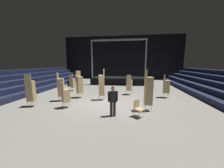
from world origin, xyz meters
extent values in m
cube|color=gray|center=(0.00, 0.00, -0.05)|extent=(22.00, 30.00, 0.10)
cube|color=black|center=(0.00, 15.00, 4.00)|extent=(22.00, 0.30, 8.00)
cube|color=#191E38|center=(-7.62, 1.00, 0.23)|extent=(0.75, 24.00, 0.45)
cube|color=#191E38|center=(-8.38, 1.00, 0.68)|extent=(0.75, 24.00, 0.45)
cube|color=#191E38|center=(-9.12, 1.00, 1.12)|extent=(0.75, 24.00, 0.45)
cube|color=#191E38|center=(-9.88, 1.00, 1.57)|extent=(0.75, 24.00, 0.45)
cube|color=#191E38|center=(7.62, 1.00, 0.23)|extent=(0.75, 24.00, 0.45)
cube|color=black|center=(0.00, 9.31, 0.46)|extent=(7.68, 3.25, 0.92)
cylinder|color=#9EA0A8|center=(-3.59, 7.93, 3.43)|extent=(0.16, 0.16, 5.02)
cylinder|color=#9EA0A8|center=(3.59, 7.93, 3.43)|extent=(0.16, 0.16, 5.02)
cube|color=#9EA0A8|center=(0.00, 7.93, 5.95)|extent=(7.38, 0.20, 0.20)
cylinder|color=black|center=(-3.34, 7.93, 5.73)|extent=(0.18, 0.18, 0.22)
cylinder|color=black|center=(-1.11, 7.93, 5.73)|extent=(0.18, 0.18, 0.22)
cylinder|color=black|center=(1.11, 7.93, 5.73)|extent=(0.18, 0.18, 0.22)
cylinder|color=black|center=(3.34, 7.93, 5.73)|extent=(0.18, 0.18, 0.22)
cylinder|color=black|center=(0.75, -2.14, 0.42)|extent=(0.15, 0.15, 0.83)
cylinder|color=black|center=(0.59, -2.21, 0.42)|extent=(0.15, 0.15, 0.83)
cube|color=silver|center=(0.69, -2.23, 1.13)|extent=(0.20, 0.16, 0.59)
cube|color=black|center=(0.67, -2.18, 1.13)|extent=(0.46, 0.36, 0.59)
cube|color=navy|center=(0.71, -2.29, 1.20)|extent=(0.06, 0.03, 0.38)
cylinder|color=black|center=(0.89, -2.09, 1.14)|extent=(0.12, 0.12, 0.54)
cylinder|color=black|center=(0.45, -2.27, 1.14)|extent=(0.12, 0.12, 0.54)
sphere|color=#936B4C|center=(0.67, -2.18, 1.56)|extent=(0.19, 0.19, 0.19)
sphere|color=black|center=(0.67, -2.18, 1.61)|extent=(0.16, 0.16, 0.16)
cylinder|color=#B2B5BA|center=(1.44, 3.14, 0.20)|extent=(0.02, 0.02, 0.40)
cylinder|color=#B2B5BA|center=(1.80, 3.00, 0.20)|extent=(0.02, 0.02, 0.40)
cylinder|color=#B2B5BA|center=(1.31, 2.78, 0.20)|extent=(0.02, 0.02, 0.40)
cylinder|color=#B2B5BA|center=(1.67, 2.65, 0.20)|extent=(0.02, 0.02, 0.40)
cube|color=tan|center=(1.56, 2.89, 0.44)|extent=(0.56, 0.56, 0.08)
cube|color=tan|center=(1.56, 2.89, 0.53)|extent=(0.56, 0.56, 0.08)
cube|color=tan|center=(1.56, 2.89, 0.61)|extent=(0.56, 0.56, 0.08)
cube|color=tan|center=(1.56, 2.89, 0.70)|extent=(0.56, 0.56, 0.08)
cube|color=tan|center=(1.56, 2.89, 0.78)|extent=(0.56, 0.56, 0.08)
cube|color=tan|center=(1.56, 2.89, 0.87)|extent=(0.56, 0.56, 0.08)
cube|color=tan|center=(1.56, 2.89, 0.95)|extent=(0.56, 0.56, 0.08)
cube|color=tan|center=(1.56, 2.89, 1.04)|extent=(0.56, 0.56, 0.08)
cube|color=tan|center=(1.56, 2.89, 1.12)|extent=(0.56, 0.56, 0.08)
cube|color=tan|center=(1.56, 2.89, 1.21)|extent=(0.56, 0.56, 0.08)
cube|color=tan|center=(1.56, 2.89, 1.29)|extent=(0.56, 0.56, 0.08)
cube|color=tan|center=(1.56, 2.89, 1.38)|extent=(0.56, 0.56, 0.08)
cube|color=tan|center=(1.49, 2.71, 1.65)|extent=(0.40, 0.19, 0.46)
cylinder|color=#B2B5BA|center=(-5.22, -1.25, 0.20)|extent=(0.02, 0.02, 0.40)
cylinder|color=#B2B5BA|center=(-4.85, -1.17, 0.20)|extent=(0.02, 0.02, 0.40)
cylinder|color=#B2B5BA|center=(-5.14, -1.62, 0.20)|extent=(0.02, 0.02, 0.40)
cylinder|color=#B2B5BA|center=(-4.77, -1.54, 0.20)|extent=(0.02, 0.02, 0.40)
cube|color=tan|center=(-5.00, -1.39, 0.44)|extent=(0.53, 0.53, 0.08)
cube|color=tan|center=(-5.00, -1.39, 0.53)|extent=(0.53, 0.53, 0.08)
cube|color=tan|center=(-5.00, -1.39, 0.61)|extent=(0.53, 0.53, 0.08)
cube|color=tan|center=(-5.00, -1.39, 0.70)|extent=(0.53, 0.53, 0.08)
cube|color=tan|center=(-5.00, -1.39, 0.78)|extent=(0.53, 0.53, 0.08)
cube|color=tan|center=(-5.00, -1.39, 0.87)|extent=(0.53, 0.53, 0.08)
cube|color=tan|center=(-5.00, -1.39, 0.95)|extent=(0.53, 0.53, 0.08)
cube|color=tan|center=(-5.00, -1.39, 1.04)|extent=(0.53, 0.53, 0.08)
cube|color=tan|center=(-5.00, -1.39, 1.12)|extent=(0.53, 0.53, 0.08)
cube|color=tan|center=(-5.00, -1.39, 1.21)|extent=(0.53, 0.53, 0.08)
cube|color=tan|center=(-5.00, -1.39, 1.29)|extent=(0.53, 0.53, 0.08)
cube|color=tan|center=(-5.00, -1.39, 1.38)|extent=(0.53, 0.53, 0.08)
cube|color=tan|center=(-5.00, -1.39, 1.46)|extent=(0.53, 0.53, 0.08)
cube|color=tan|center=(-5.00, -1.39, 1.55)|extent=(0.53, 0.53, 0.08)
cube|color=tan|center=(-5.00, -1.39, 1.63)|extent=(0.53, 0.53, 0.08)
cube|color=tan|center=(-5.00, -1.39, 1.72)|extent=(0.53, 0.53, 0.08)
cube|color=tan|center=(-4.95, -1.58, 1.99)|extent=(0.41, 0.14, 0.46)
cylinder|color=#B2B5BA|center=(-4.63, 3.84, 0.20)|extent=(0.02, 0.02, 0.40)
cylinder|color=#B2B5BA|center=(-4.26, 3.77, 0.20)|extent=(0.02, 0.02, 0.40)
cylinder|color=#B2B5BA|center=(-4.70, 3.46, 0.20)|extent=(0.02, 0.02, 0.40)
cylinder|color=#B2B5BA|center=(-4.32, 3.40, 0.20)|extent=(0.02, 0.02, 0.40)
cube|color=tan|center=(-4.48, 3.62, 0.44)|extent=(0.51, 0.51, 0.08)
cube|color=tan|center=(-4.48, 3.62, 0.53)|extent=(0.51, 0.51, 0.08)
cube|color=tan|center=(-4.48, 3.62, 0.61)|extent=(0.51, 0.51, 0.08)
cube|color=tan|center=(-4.48, 3.62, 0.70)|extent=(0.51, 0.51, 0.08)
cube|color=tan|center=(-4.48, 3.62, 0.78)|extent=(0.51, 0.51, 0.08)
cube|color=tan|center=(-4.48, 3.62, 0.87)|extent=(0.51, 0.51, 0.08)
cube|color=tan|center=(-4.48, 3.62, 0.95)|extent=(0.51, 0.51, 0.08)
cube|color=tan|center=(-4.48, 3.62, 1.04)|extent=(0.51, 0.51, 0.08)
cube|color=tan|center=(-4.48, 3.62, 1.12)|extent=(0.51, 0.51, 0.08)
cube|color=tan|center=(-4.48, 3.62, 1.21)|extent=(0.51, 0.51, 0.08)
cube|color=tan|center=(-4.48, 3.62, 1.29)|extent=(0.51, 0.51, 0.08)
cube|color=tan|center=(-4.51, 3.43, 1.56)|extent=(0.41, 0.12, 0.46)
cylinder|color=#B2B5BA|center=(-2.36, 1.19, 0.20)|extent=(0.02, 0.02, 0.40)
cylinder|color=#B2B5BA|center=(-2.61, 0.90, 0.20)|extent=(0.02, 0.02, 0.40)
cylinder|color=#B2B5BA|center=(-2.64, 1.44, 0.20)|extent=(0.02, 0.02, 0.40)
cylinder|color=#B2B5BA|center=(-2.90, 1.16, 0.20)|extent=(0.02, 0.02, 0.40)
cube|color=tan|center=(-2.63, 1.17, 0.44)|extent=(0.62, 0.62, 0.08)
cube|color=tan|center=(-2.63, 1.17, 0.53)|extent=(0.62, 0.62, 0.08)
cube|color=tan|center=(-2.63, 1.17, 0.61)|extent=(0.62, 0.62, 0.08)
cube|color=tan|center=(-2.63, 1.17, 0.70)|extent=(0.62, 0.62, 0.08)
cube|color=tan|center=(-2.63, 1.17, 0.78)|extent=(0.62, 0.62, 0.08)
cube|color=tan|center=(-2.63, 1.17, 0.87)|extent=(0.62, 0.62, 0.08)
cube|color=tan|center=(-2.63, 1.17, 0.95)|extent=(0.62, 0.62, 0.08)
cube|color=tan|center=(-2.63, 1.17, 1.04)|extent=(0.62, 0.62, 0.08)
cube|color=tan|center=(-2.63, 1.17, 1.12)|extent=(0.62, 0.62, 0.08)
cube|color=tan|center=(-2.63, 1.17, 1.21)|extent=(0.62, 0.62, 0.08)
cube|color=tan|center=(-2.63, 1.17, 1.29)|extent=(0.62, 0.62, 0.08)
cube|color=tan|center=(-2.63, 1.17, 1.38)|extent=(0.62, 0.62, 0.08)
cube|color=tan|center=(-2.63, 1.17, 1.46)|extent=(0.62, 0.62, 0.08)
cube|color=tan|center=(-2.63, 1.17, 1.55)|extent=(0.62, 0.62, 0.08)
cube|color=tan|center=(-2.63, 1.17, 1.63)|extent=(0.62, 0.62, 0.08)
cube|color=tan|center=(-2.63, 1.17, 1.72)|extent=(0.62, 0.62, 0.08)
cube|color=tan|center=(-2.63, 1.17, 1.80)|extent=(0.62, 0.62, 0.08)
cube|color=tan|center=(-2.77, 1.30, 2.08)|extent=(0.31, 0.34, 0.46)
cylinder|color=#B2B5BA|center=(2.87, -0.84, 0.20)|extent=(0.02, 0.02, 0.40)
cylinder|color=#B2B5BA|center=(2.92, -1.22, 0.20)|extent=(0.02, 0.02, 0.40)
cylinder|color=#B2B5BA|center=(2.50, -0.89, 0.20)|extent=(0.02, 0.02, 0.40)
cylinder|color=#B2B5BA|center=(2.54, -1.26, 0.20)|extent=(0.02, 0.02, 0.40)
cube|color=tan|center=(2.71, -1.05, 0.44)|extent=(0.49, 0.49, 0.08)
cube|color=tan|center=(2.71, -1.05, 0.53)|extent=(0.49, 0.49, 0.08)
cube|color=tan|center=(2.71, -1.05, 0.61)|extent=(0.49, 0.49, 0.08)
cube|color=tan|center=(2.71, -1.05, 0.70)|extent=(0.49, 0.49, 0.08)
cube|color=tan|center=(2.71, -1.05, 0.78)|extent=(0.49, 0.49, 0.08)
cube|color=tan|center=(2.71, -1.05, 0.87)|extent=(0.49, 0.49, 0.08)
cube|color=tan|center=(2.71, -1.05, 0.95)|extent=(0.49, 0.49, 0.08)
cube|color=tan|center=(2.71, -1.05, 1.04)|extent=(0.49, 0.49, 0.08)
cube|color=tan|center=(2.71, -1.05, 1.12)|extent=(0.49, 0.49, 0.08)
cube|color=tan|center=(2.71, -1.05, 1.21)|extent=(0.49, 0.49, 0.08)
cube|color=tan|center=(2.71, -1.05, 1.29)|extent=(0.49, 0.49, 0.08)
cube|color=tan|center=(2.71, -1.05, 1.38)|extent=(0.49, 0.49, 0.08)
cube|color=tan|center=(2.71, -1.05, 1.46)|extent=(0.49, 0.49, 0.08)
cube|color=tan|center=(2.71, -1.05, 1.55)|extent=(0.49, 0.49, 0.08)
cube|color=tan|center=(2.71, -1.05, 1.63)|extent=(0.49, 0.49, 0.08)
cube|color=tan|center=(2.71, -1.05, 1.72)|extent=(0.49, 0.49, 0.08)
cube|color=tan|center=(2.71, -1.05, 1.80)|extent=(0.49, 0.49, 0.08)
cube|color=tan|center=(2.71, -1.05, 1.89)|extent=(0.49, 0.49, 0.08)
cube|color=tan|center=(2.71, -1.05, 1.97)|extent=(0.49, 0.49, 0.08)
cube|color=tan|center=(2.71, -1.05, 2.06)|extent=(0.49, 0.49, 0.08)
cube|color=tan|center=(2.51, -1.07, 2.33)|extent=(0.10, 0.41, 0.46)
cylinder|color=#B2B5BA|center=(4.88, 2.43, 0.20)|extent=(0.02, 0.02, 0.40)
cylinder|color=#B2B5BA|center=(4.87, 2.05, 0.20)|extent=(0.02, 0.02, 0.40)
cylinder|color=#B2B5BA|center=(4.50, 2.44, 0.20)|extent=(0.02, 0.02, 0.40)
cylinder|color=#B2B5BA|center=(4.49, 2.06, 0.20)|extent=(0.02, 0.02, 0.40)
cube|color=tan|center=(4.69, 2.25, 0.44)|extent=(0.45, 0.45, 0.08)
cube|color=tan|center=(4.69, 2.25, 0.53)|extent=(0.45, 0.45, 0.08)
cube|color=tan|center=(4.69, 2.25, 0.61)|extent=(0.45, 0.45, 0.08)
cube|color=tan|center=(4.69, 2.25, 0.70)|extent=(0.45, 0.45, 0.08)
cube|color=tan|center=(4.69, 2.25, 0.78)|extent=(0.45, 0.45, 0.08)
cube|color=tan|center=(4.69, 2.25, 0.87)|extent=(0.45, 0.45, 0.08)
cube|color=tan|center=(4.69, 2.25, 0.95)|extent=(0.45, 0.45, 0.08)
cube|color=tan|center=(4.69, 2.25, 1.04)|extent=(0.45, 0.45, 0.08)
cube|color=tan|center=(4.69, 2.25, 1.12)|extent=(0.45, 0.45, 0.08)
cube|color=tan|center=(4.69, 2.25, 1.21)|extent=(0.45, 0.45, 0.08)
cube|color=tan|center=(4.69, 2.25, 1.29)|extent=(0.45, 0.45, 0.08)
cube|color=tan|center=(4.69, 2.25, 1.38)|extent=(0.45, 0.45, 0.08)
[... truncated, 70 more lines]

